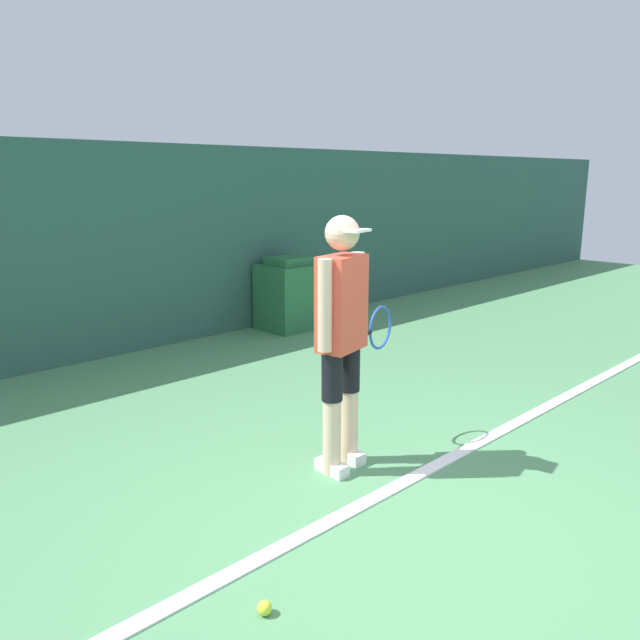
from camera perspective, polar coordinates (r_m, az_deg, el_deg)
The scene contains 6 objects.
ground_plane at distance 3.76m, azimuth 8.39°, elevation -17.95°, with size 24.00×24.00×0.00m, color #518C5B.
back_wall at distance 6.89m, azimuth -21.69°, elevation 5.58°, with size 24.00×0.10×2.28m.
court_baseline at distance 3.94m, azimuth 4.43°, elevation -16.21°, with size 21.60×0.10×0.01m.
tennis_player at distance 4.03m, azimuth 2.07°, elevation -1.10°, with size 0.92×0.34×1.69m.
tennis_ball at distance 3.10m, azimuth -5.09°, elevation -24.75°, with size 0.07×0.07×0.07m.
covered_chair at distance 7.99m, azimuth -2.90°, elevation 2.31°, with size 0.67×0.63×0.93m.
Camera 1 is at (-2.58, -1.93, 1.93)m, focal length 35.00 mm.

